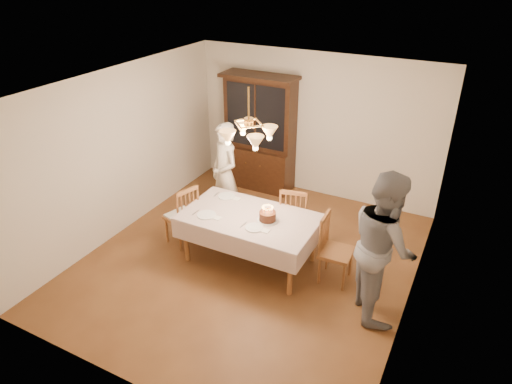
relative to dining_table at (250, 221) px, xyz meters
The scene contains 14 objects.
ground 0.68m from the dining_table, ahead, with size 5.00×5.00×0.00m, color brown.
room_shell 0.90m from the dining_table, ahead, with size 5.00×5.00×5.00m.
dining_table is the anchor object (origin of this frame).
china_hutch 2.49m from the dining_table, 113.60° to the left, with size 1.38×0.54×2.16m.
chair_far_side 0.86m from the dining_table, 61.94° to the left, with size 0.52×0.51×1.00m.
chair_left_end 1.17m from the dining_table, behind, with size 0.53×0.54×1.00m.
chair_right_end 1.27m from the dining_table, ahead, with size 0.44×0.46×1.00m.
elderly_woman 1.25m from the dining_table, 136.74° to the left, with size 0.62×0.41×1.71m, color #F2E6CC.
adult_in_grey 1.92m from the dining_table, ahead, with size 0.93×0.73×1.92m, color slate.
birthday_cake 0.31m from the dining_table, ahead, with size 0.30×0.30×0.22m.
place_setting_near_left 0.60m from the dining_table, 154.39° to the right, with size 0.42×0.27×0.02m.
place_setting_near_right 0.34m from the dining_table, 48.39° to the right, with size 0.39×0.25×0.02m.
place_setting_far_left 0.67m from the dining_table, 148.42° to the left, with size 0.40×0.26×0.02m.
chandelier 1.29m from the dining_table, 155.46° to the right, with size 0.62×0.62×0.73m.
Camera 1 is at (2.61, -4.85, 4.06)m, focal length 32.00 mm.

